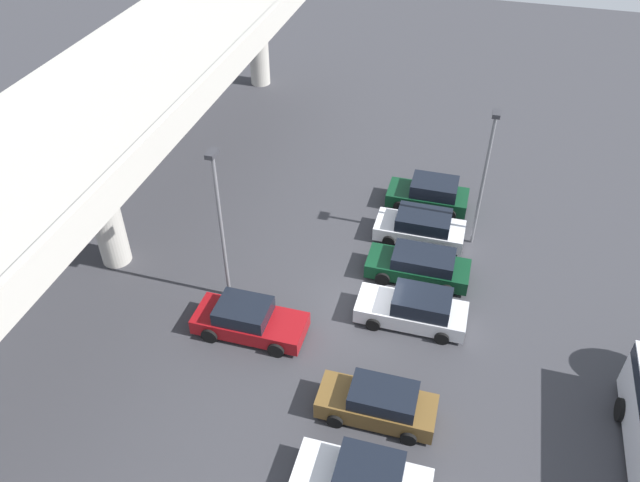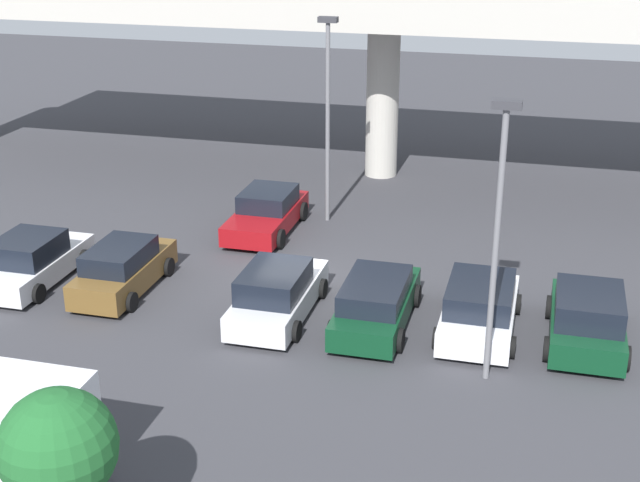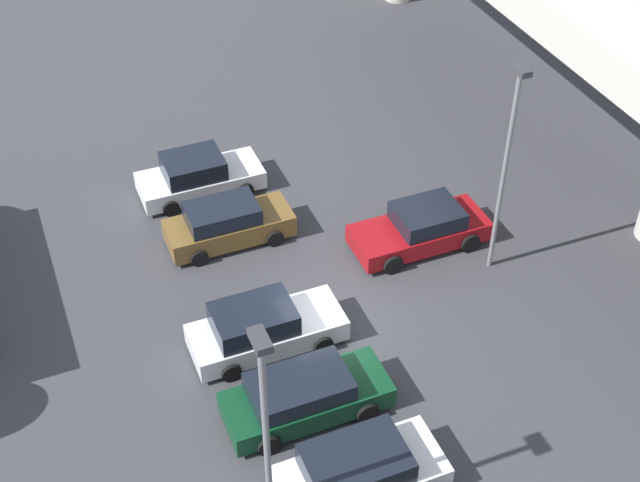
{
  "view_description": "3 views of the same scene",
  "coord_description": "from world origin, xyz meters",
  "px_view_note": "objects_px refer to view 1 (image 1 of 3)",
  "views": [
    {
      "loc": [
        -19.8,
        -3.13,
        20.17
      ],
      "look_at": [
        1.34,
        2.76,
        2.31
      ],
      "focal_mm": 35.0,
      "sensor_mm": 36.0,
      "label": 1
    },
    {
      "loc": [
        7.08,
        -24.76,
        11.95
      ],
      "look_at": [
        0.5,
        0.22,
        1.67
      ],
      "focal_mm": 50.0,
      "sensor_mm": 36.0,
      "label": 2
    },
    {
      "loc": [
        18.09,
        -7.56,
        20.5
      ],
      "look_at": [
        -1.72,
        0.55,
        2.3
      ],
      "focal_mm": 50.0,
      "sensor_mm": 36.0,
      "label": 3
    }
  ],
  "objects_px": {
    "parked_car_1": "(378,403)",
    "lamp_post_near_aisle": "(220,217)",
    "parked_car_0": "(364,480)",
    "parked_car_4": "(419,266)",
    "parked_car_3": "(414,309)",
    "parked_car_6": "(430,194)",
    "lamp_post_mid_lot": "(485,170)",
    "parked_car_5": "(421,227)",
    "parked_car_2": "(248,320)"
  },
  "relations": [
    {
      "from": "parked_car_2",
      "to": "parked_car_6",
      "type": "bearing_deg",
      "value": 61.4
    },
    {
      "from": "parked_car_1",
      "to": "parked_car_3",
      "type": "distance_m",
      "value": 5.29
    },
    {
      "from": "lamp_post_near_aisle",
      "to": "parked_car_3",
      "type": "bearing_deg",
      "value": -85.84
    },
    {
      "from": "parked_car_0",
      "to": "parked_car_1",
      "type": "distance_m",
      "value": 3.15
    },
    {
      "from": "parked_car_0",
      "to": "parked_car_1",
      "type": "xyz_separation_m",
      "value": [
        3.14,
        0.14,
        0.02
      ]
    },
    {
      "from": "parked_car_2",
      "to": "parked_car_5",
      "type": "xyz_separation_m",
      "value": [
        8.4,
        -6.17,
        0.03
      ]
    },
    {
      "from": "parked_car_4",
      "to": "lamp_post_near_aisle",
      "type": "relative_size",
      "value": 0.63
    },
    {
      "from": "parked_car_4",
      "to": "parked_car_5",
      "type": "height_order",
      "value": "parked_car_5"
    },
    {
      "from": "parked_car_5",
      "to": "parked_car_6",
      "type": "xyz_separation_m",
      "value": [
        2.97,
        -0.04,
        0.04
      ]
    },
    {
      "from": "parked_car_1",
      "to": "parked_car_2",
      "type": "xyz_separation_m",
      "value": [
        2.76,
        6.22,
        -0.03
      ]
    },
    {
      "from": "parked_car_4",
      "to": "lamp_post_mid_lot",
      "type": "bearing_deg",
      "value": -123.34
    },
    {
      "from": "lamp_post_near_aisle",
      "to": "parked_car_0",
      "type": "bearing_deg",
      "value": -134.09
    },
    {
      "from": "parked_car_4",
      "to": "parked_car_6",
      "type": "height_order",
      "value": "parked_car_6"
    },
    {
      "from": "parked_car_1",
      "to": "lamp_post_near_aisle",
      "type": "distance_m",
      "value": 9.92
    },
    {
      "from": "parked_car_0",
      "to": "lamp_post_mid_lot",
      "type": "distance_m",
      "value": 15.37
    },
    {
      "from": "parked_car_2",
      "to": "lamp_post_near_aisle",
      "type": "height_order",
      "value": "lamp_post_near_aisle"
    },
    {
      "from": "parked_car_6",
      "to": "lamp_post_mid_lot",
      "type": "height_order",
      "value": "lamp_post_mid_lot"
    },
    {
      "from": "parked_car_1",
      "to": "lamp_post_near_aisle",
      "type": "height_order",
      "value": "lamp_post_near_aisle"
    },
    {
      "from": "lamp_post_near_aisle",
      "to": "lamp_post_mid_lot",
      "type": "distance_m",
      "value": 12.56
    },
    {
      "from": "parked_car_1",
      "to": "lamp_post_near_aisle",
      "type": "xyz_separation_m",
      "value": [
        4.65,
        7.91,
        3.77
      ]
    },
    {
      "from": "parked_car_0",
      "to": "parked_car_3",
      "type": "distance_m",
      "value": 8.42
    },
    {
      "from": "parked_car_2",
      "to": "lamp_post_near_aisle",
      "type": "xyz_separation_m",
      "value": [
        1.9,
        1.69,
        3.81
      ]
    },
    {
      "from": "parked_car_4",
      "to": "lamp_post_near_aisle",
      "type": "distance_m",
      "value": 9.73
    },
    {
      "from": "parked_car_4",
      "to": "parked_car_0",
      "type": "bearing_deg",
      "value": 89.09
    },
    {
      "from": "parked_car_5",
      "to": "lamp_post_near_aisle",
      "type": "distance_m",
      "value": 10.88
    },
    {
      "from": "parked_car_1",
      "to": "lamp_post_mid_lot",
      "type": "relative_size",
      "value": 0.6
    },
    {
      "from": "parked_car_1",
      "to": "parked_car_6",
      "type": "distance_m",
      "value": 14.13
    },
    {
      "from": "parked_car_3",
      "to": "lamp_post_mid_lot",
      "type": "relative_size",
      "value": 0.65
    },
    {
      "from": "parked_car_2",
      "to": "parked_car_3",
      "type": "xyz_separation_m",
      "value": [
        2.51,
        -6.75,
        0.04
      ]
    },
    {
      "from": "parked_car_0",
      "to": "lamp_post_near_aisle",
      "type": "distance_m",
      "value": 11.83
    },
    {
      "from": "parked_car_3",
      "to": "lamp_post_near_aisle",
      "type": "xyz_separation_m",
      "value": [
        -0.61,
        8.45,
        3.76
      ]
    },
    {
      "from": "parked_car_3",
      "to": "parked_car_6",
      "type": "bearing_deg",
      "value": -86.43
    },
    {
      "from": "parked_car_2",
      "to": "parked_car_4",
      "type": "bearing_deg",
      "value": 39.84
    },
    {
      "from": "parked_car_1",
      "to": "parked_car_4",
      "type": "bearing_deg",
      "value": -92.22
    },
    {
      "from": "parked_car_1",
      "to": "parked_car_3",
      "type": "relative_size",
      "value": 0.93
    },
    {
      "from": "parked_car_0",
      "to": "parked_car_3",
      "type": "bearing_deg",
      "value": -92.71
    },
    {
      "from": "parked_car_2",
      "to": "lamp_post_mid_lot",
      "type": "bearing_deg",
      "value": 45.25
    },
    {
      "from": "parked_car_5",
      "to": "lamp_post_mid_lot",
      "type": "distance_m",
      "value": 4.47
    },
    {
      "from": "parked_car_0",
      "to": "lamp_post_mid_lot",
      "type": "bearing_deg",
      "value": -99.29
    },
    {
      "from": "parked_car_2",
      "to": "parked_car_5",
      "type": "distance_m",
      "value": 10.42
    },
    {
      "from": "parked_car_6",
      "to": "lamp_post_mid_lot",
      "type": "bearing_deg",
      "value": 135.42
    },
    {
      "from": "parked_car_1",
      "to": "parked_car_0",
      "type": "bearing_deg",
      "value": 92.53
    },
    {
      "from": "parked_car_1",
      "to": "parked_car_6",
      "type": "bearing_deg",
      "value": -89.94
    },
    {
      "from": "parked_car_1",
      "to": "parked_car_4",
      "type": "height_order",
      "value": "parked_car_1"
    },
    {
      "from": "parked_car_6",
      "to": "lamp_post_near_aisle",
      "type": "bearing_deg",
      "value": 50.22
    },
    {
      "from": "parked_car_1",
      "to": "parked_car_4",
      "type": "xyz_separation_m",
      "value": [
        8.21,
        -0.32,
        -0.02
      ]
    },
    {
      "from": "parked_car_5",
      "to": "lamp_post_mid_lot",
      "type": "bearing_deg",
      "value": -170.35
    },
    {
      "from": "parked_car_6",
      "to": "lamp_post_mid_lot",
      "type": "distance_m",
      "value": 5.07
    },
    {
      "from": "parked_car_4",
      "to": "parked_car_1",
      "type": "bearing_deg",
      "value": 87.78
    },
    {
      "from": "parked_car_0",
      "to": "parked_car_1",
      "type": "height_order",
      "value": "parked_car_0"
    }
  ]
}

